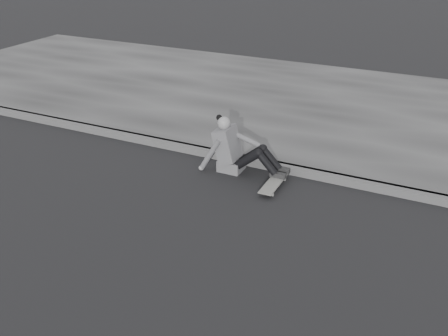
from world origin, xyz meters
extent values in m
plane|color=black|center=(0.00, 0.00, 0.00)|extent=(80.00, 80.00, 0.00)
cube|color=#4F4F4F|center=(0.00, 2.58, 0.06)|extent=(24.00, 0.16, 0.12)
cube|color=#3E3E3E|center=(0.00, 5.60, 0.06)|extent=(24.00, 6.00, 0.12)
cylinder|color=gray|center=(-2.04, 1.77, 0.03)|extent=(0.03, 0.05, 0.05)
cylinder|color=gray|center=(-1.89, 1.77, 0.03)|extent=(0.03, 0.05, 0.05)
cylinder|color=gray|center=(-2.04, 2.29, 0.03)|extent=(0.03, 0.05, 0.05)
cylinder|color=gray|center=(-1.89, 2.29, 0.03)|extent=(0.03, 0.05, 0.05)
cube|color=#333336|center=(-1.96, 1.77, 0.06)|extent=(0.16, 0.04, 0.03)
cube|color=#333336|center=(-1.96, 2.29, 0.06)|extent=(0.16, 0.04, 0.03)
cube|color=slate|center=(-1.96, 2.03, 0.08)|extent=(0.20, 0.78, 0.02)
cube|color=#5A5A5C|center=(-2.76, 2.28, 0.09)|extent=(0.36, 0.34, 0.18)
cube|color=#5A5A5C|center=(-2.83, 2.28, 0.43)|extent=(0.37, 0.40, 0.57)
cube|color=#5A5A5C|center=(-2.96, 2.28, 0.55)|extent=(0.14, 0.30, 0.20)
cylinder|color=gray|center=(-2.88, 2.28, 0.67)|extent=(0.09, 0.09, 0.08)
sphere|color=gray|center=(-2.89, 2.28, 0.76)|extent=(0.20, 0.20, 0.20)
sphere|color=black|center=(-2.98, 2.30, 0.83)|extent=(0.09, 0.09, 0.09)
cylinder|color=black|center=(-2.45, 2.19, 0.28)|extent=(0.43, 0.13, 0.39)
cylinder|color=black|center=(-2.45, 2.37, 0.28)|extent=(0.43, 0.13, 0.39)
cylinder|color=black|center=(-2.15, 2.19, 0.28)|extent=(0.35, 0.11, 0.36)
cylinder|color=black|center=(-2.15, 2.37, 0.28)|extent=(0.35, 0.11, 0.36)
sphere|color=black|center=(-2.28, 2.19, 0.42)|extent=(0.13, 0.13, 0.13)
sphere|color=black|center=(-2.28, 2.37, 0.42)|extent=(0.13, 0.13, 0.13)
cube|color=#262626|center=(-1.96, 2.19, 0.12)|extent=(0.24, 0.08, 0.07)
cube|color=#262626|center=(-1.96, 2.37, 0.12)|extent=(0.24, 0.08, 0.07)
cylinder|color=#5A5A5C|center=(-3.03, 2.07, 0.29)|extent=(0.38, 0.08, 0.58)
sphere|color=gray|center=(-3.18, 2.06, 0.04)|extent=(0.08, 0.08, 0.08)
cylinder|color=#5A5A5C|center=(-2.59, 2.44, 0.49)|extent=(0.48, 0.08, 0.21)
camera|label=1|loc=(0.14, -4.07, 3.52)|focal=40.00mm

